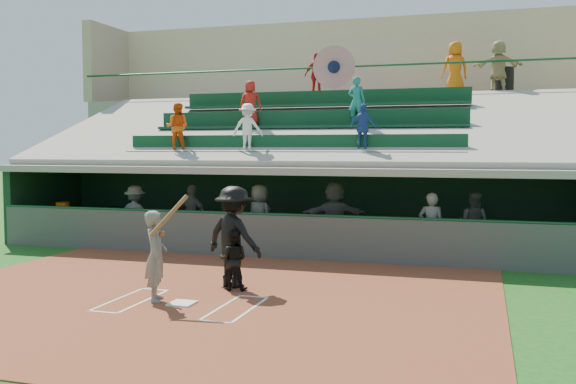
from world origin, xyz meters
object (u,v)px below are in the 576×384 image
(water_cooler, at_px, (63,209))
(trash_bin, at_px, (504,81))
(catcher, at_px, (233,260))
(batter_at_plate, at_px, (156,255))
(home_plate, at_px, (182,303))
(white_table, at_px, (62,227))

(water_cooler, xyz_separation_m, trash_bin, (12.71, 6.88, 4.10))
(catcher, bearing_deg, batter_at_plate, 44.09)
(home_plate, distance_m, batter_at_plate, 0.99)
(white_table, height_order, water_cooler, water_cooler)
(batter_at_plate, height_order, white_table, batter_at_plate)
(home_plate, height_order, trash_bin, trash_bin)
(home_plate, bearing_deg, trash_bin, 66.43)
(water_cooler, relative_size, trash_bin, 0.43)
(batter_at_plate, height_order, trash_bin, trash_bin)
(home_plate, relative_size, white_table, 0.52)
(white_table, xyz_separation_m, trash_bin, (12.75, 6.90, 4.65))
(home_plate, relative_size, trash_bin, 0.47)
(batter_at_plate, relative_size, trash_bin, 2.14)
(catcher, distance_m, trash_bin, 13.61)
(catcher, distance_m, white_table, 8.92)
(catcher, bearing_deg, trash_bin, -121.65)
(home_plate, xyz_separation_m, water_cooler, (-7.01, 6.19, 0.92))
(white_table, bearing_deg, batter_at_plate, -62.72)
(catcher, xyz_separation_m, water_cooler, (-7.45, 4.86, 0.35))
(batter_at_plate, relative_size, white_table, 2.36)
(catcher, distance_m, water_cooler, 8.90)
(home_plate, xyz_separation_m, batter_at_plate, (-0.55, 0.08, 0.82))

